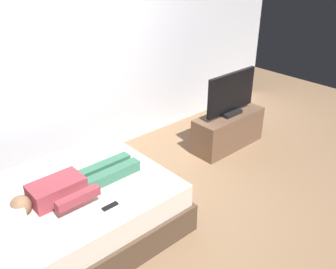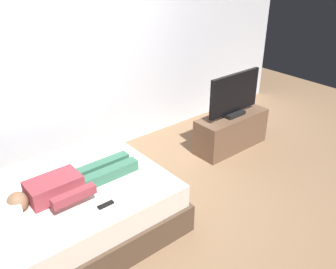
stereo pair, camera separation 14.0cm
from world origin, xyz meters
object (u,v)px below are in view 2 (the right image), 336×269
person (68,184)px  remote (106,205)px  tv (234,96)px  bed (67,212)px  tv_stand (231,131)px

person → remote: 0.44m
tv → remote: bearing=-165.0°
bed → tv: bearing=3.7°
tv_stand → tv: 0.53m
bed → person: size_ratio=1.57×
bed → tv: (2.57, 0.16, 0.52)m
bed → remote: (0.18, -0.47, 0.29)m
tv → bed: bearing=-176.3°
bed → person: 0.37m
tv_stand → tv: tv is taller
bed → tv_stand: bearing=3.7°
remote → tv_stand: remote is taller
tv_stand → bed: bearing=-176.3°
bed → person: (0.03, -0.07, 0.36)m
person → tv: 2.55m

